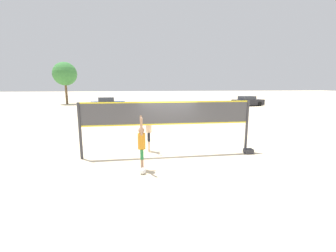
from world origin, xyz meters
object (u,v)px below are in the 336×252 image
Objects in this scene: volleyball at (143,171)px; tree_left_cluster at (65,74)px; player_blocker at (149,126)px; parked_car_mid at (107,103)px; player_spiker at (142,143)px; parked_car_near at (248,101)px; volleyball_net at (168,118)px; gear_bag at (248,151)px.

volleyball is 33.61m from tree_left_cluster.
parked_car_mid is at bearing -168.79° from player_blocker.
parked_car_near is at bearing -35.26° from player_spiker.
parked_car_mid is at bearing -43.46° from tree_left_cluster.
parked_car_near is (16.72, 24.02, 0.55)m from volleyball.
parked_car_near is 0.73× the size of tree_left_cluster.
volleyball_net is 32.96× the size of volleyball.
parked_car_mid is at bearing 168.76° from parked_car_near.
parked_car_near reaches higher than gear_bag.
volleyball is 0.03× the size of tree_left_cluster.
volleyball_net is at bearing -86.26° from parked_car_mid.
parked_car_mid is (-4.31, 21.76, -0.59)m from player_blocker.
player_spiker is (-1.24, -1.70, -0.66)m from volleyball_net.
volleyball_net is 1.59× the size of parked_car_mid.
player_spiker is 33.14m from tree_left_cluster.
volleyball_net is 19.57× the size of gear_bag.
tree_left_cluster is (-11.53, 28.60, 3.62)m from player_blocker.
gear_bag is (3.75, -0.34, -1.62)m from volleyball_net.
volleyball is (-0.41, -2.76, -1.11)m from player_blocker.
player_blocker is (0.42, 2.39, 0.15)m from player_spiker.
tree_left_cluster reaches higher than player_blocker.
tree_left_cluster is at bearing 19.73° from player_spiker.
player_spiker is at bearing -164.77° from gear_bag.
player_spiker reaches higher than parked_car_mid.
volleyball is at bearing -179.36° from player_spiker.
player_blocker is 26.80m from parked_car_near.
volleyball_net is 4.10m from gear_bag.
volleyball is at bearing -160.91° from gear_bag.
gear_bag is 25.19m from parked_car_near.
gear_bag is at bearing 77.29° from player_blocker.
player_spiker is 5.26m from gear_bag.
parked_car_mid is 10.80m from tree_left_cluster.
parked_car_near is 1.02× the size of parked_car_mid.
volleyball is (-1.24, -2.07, -1.61)m from volleyball_net.
volleyball_net is 2.21m from player_spiker.
volleyball_net is 1.19m from player_blocker.
volleyball_net is 1.14× the size of tree_left_cluster.
player_blocker is 4.82m from gear_bag.
parked_car_mid is at bearing 99.04° from volleyball.
volleyball_net is 1.56× the size of parked_car_near.
gear_bag is (4.99, 1.36, -0.96)m from player_spiker.
tree_left_cluster is (-12.36, 29.29, 3.11)m from volleyball_net.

